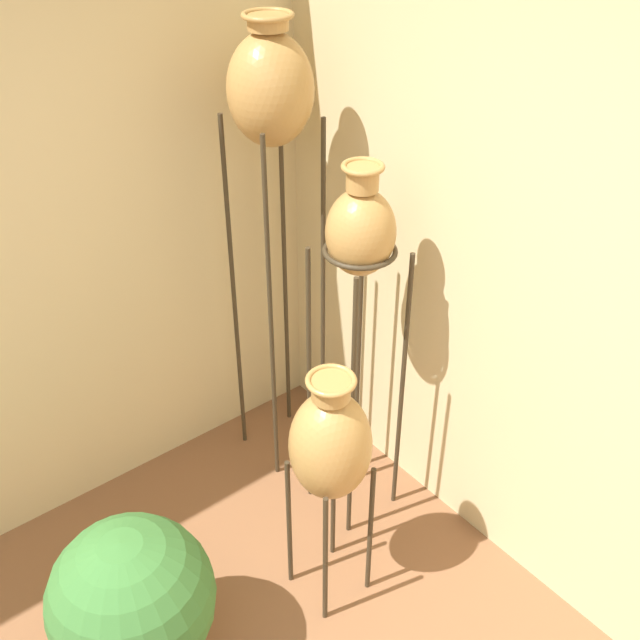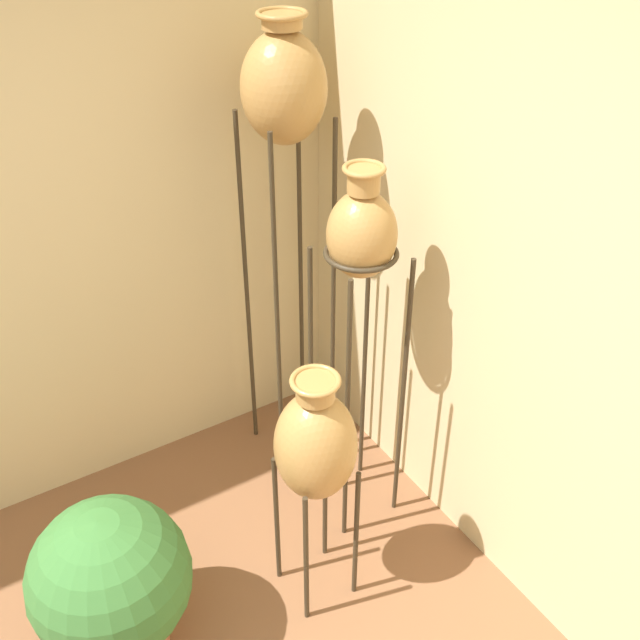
{
  "view_description": "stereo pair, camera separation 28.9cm",
  "coord_description": "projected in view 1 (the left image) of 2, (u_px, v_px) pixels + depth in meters",
  "views": [
    {
      "loc": [
        0.03,
        -0.63,
        2.66
      ],
      "look_at": [
        1.53,
        1.24,
        1.03
      ],
      "focal_mm": 42.0,
      "sensor_mm": 36.0,
      "label": 1
    },
    {
      "loc": [
        0.26,
        -0.8,
        2.66
      ],
      "look_at": [
        1.53,
        1.24,
        1.03
      ],
      "focal_mm": 42.0,
      "sensor_mm": 36.0,
      "label": 2
    }
  ],
  "objects": [
    {
      "name": "vase_stand_tall",
      "position": [
        271.0,
        101.0,
        2.82
      ],
      "size": [
        0.33,
        0.33,
        2.07
      ],
      "color": "#382D1E",
      "rests_on": "ground_plane"
    },
    {
      "name": "vase_stand_medium",
      "position": [
        360.0,
        243.0,
        2.75
      ],
      "size": [
        0.3,
        0.3,
        1.65
      ],
      "color": "#382D1E",
      "rests_on": "ground_plane"
    },
    {
      "name": "vase_stand_short",
      "position": [
        330.0,
        446.0,
        2.68
      ],
      "size": [
        0.3,
        0.3,
        1.09
      ],
      "color": "#382D1E",
      "rests_on": "ground_plane"
    },
    {
      "name": "potted_plant",
      "position": [
        133.0,
        605.0,
        2.58
      ],
      "size": [
        0.58,
        0.58,
        0.72
      ],
      "color": "#B26647",
      "rests_on": "ground_plane"
    }
  ]
}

